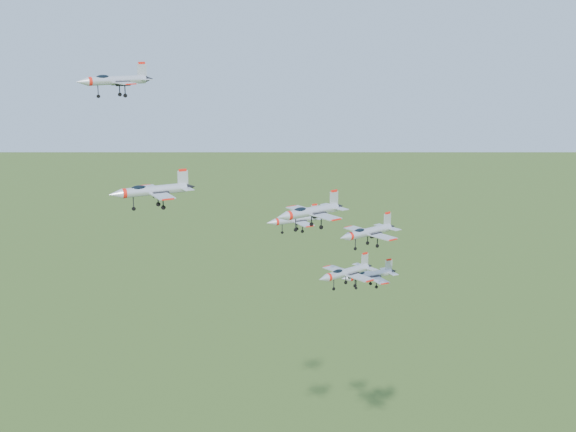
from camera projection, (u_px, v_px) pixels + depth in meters
jet_lead at (114, 80)px, 112.95m from camera, size 11.52×9.56×3.08m
jet_left_high at (152, 190)px, 112.50m from camera, size 12.64×10.63×3.39m
jet_right_high at (310, 211)px, 112.83m from camera, size 12.08×9.92×3.24m
jet_left_low at (294, 219)px, 134.01m from camera, size 10.64×8.93×2.85m
jet_right_low at (368, 232)px, 126.88m from camera, size 12.18×10.01×3.27m
jet_trail at (346, 272)px, 130.38m from camera, size 12.07×9.93×3.23m
jet_extra at (368, 275)px, 153.08m from camera, size 12.25×10.35×3.30m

